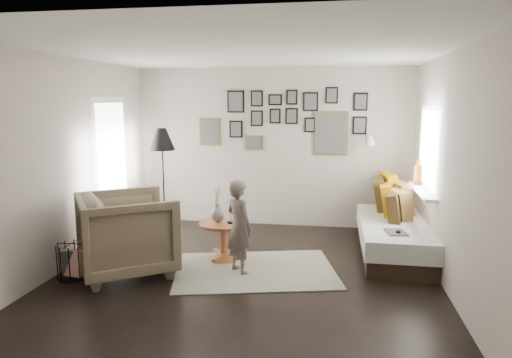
% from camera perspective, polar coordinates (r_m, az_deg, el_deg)
% --- Properties ---
extents(ground, '(4.80, 4.80, 0.00)m').
position_cam_1_polar(ground, '(5.53, -1.40, -12.18)').
color(ground, black).
rests_on(ground, ground).
extents(wall_back, '(4.50, 0.00, 4.50)m').
position_cam_1_polar(wall_back, '(7.54, 2.01, 3.93)').
color(wall_back, '#AFA499').
rests_on(wall_back, ground).
extents(wall_front, '(4.50, 0.00, 4.50)m').
position_cam_1_polar(wall_front, '(2.91, -10.47, -5.65)').
color(wall_front, '#AFA499').
rests_on(wall_front, ground).
extents(wall_left, '(0.00, 4.80, 4.80)m').
position_cam_1_polar(wall_left, '(6.03, -22.96, 1.69)').
color(wall_left, '#AFA499').
rests_on(wall_left, ground).
extents(wall_right, '(0.00, 4.80, 4.80)m').
position_cam_1_polar(wall_right, '(5.25, 23.42, 0.57)').
color(wall_right, '#AFA499').
rests_on(wall_right, ground).
extents(ceiling, '(4.80, 4.80, 0.00)m').
position_cam_1_polar(ceiling, '(5.16, -1.52, 15.70)').
color(ceiling, white).
rests_on(ceiling, wall_back).
extents(door_left, '(0.00, 2.14, 2.14)m').
position_cam_1_polar(door_left, '(7.09, -17.57, 1.07)').
color(door_left, white).
rests_on(door_left, wall_left).
extents(window_right, '(0.15, 1.32, 1.30)m').
position_cam_1_polar(window_right, '(6.59, 19.83, -0.73)').
color(window_right, white).
rests_on(window_right, wall_right).
extents(gallery_wall, '(2.74, 0.03, 1.08)m').
position_cam_1_polar(gallery_wall, '(7.46, 4.22, 7.26)').
color(gallery_wall, brown).
rests_on(gallery_wall, wall_back).
extents(wall_sconce, '(0.18, 0.36, 0.16)m').
position_cam_1_polar(wall_sconce, '(7.22, 14.07, 4.68)').
color(wall_sconce, white).
rests_on(wall_sconce, wall_back).
extents(rug, '(2.20, 1.77, 0.01)m').
position_cam_1_polar(rug, '(5.73, -0.11, -11.31)').
color(rug, silver).
rests_on(rug, ground).
extents(pedestal_table, '(0.63, 0.63, 0.50)m').
position_cam_1_polar(pedestal_table, '(6.06, -4.05, -7.88)').
color(pedestal_table, brown).
rests_on(pedestal_table, ground).
extents(vase, '(0.18, 0.18, 0.45)m').
position_cam_1_polar(vase, '(5.99, -4.80, -4.06)').
color(vase, black).
rests_on(vase, pedestal_table).
extents(candles, '(0.11, 0.11, 0.24)m').
position_cam_1_polar(candles, '(5.93, -3.06, -4.42)').
color(candles, black).
rests_on(candles, pedestal_table).
extents(daybed, '(0.89, 2.12, 1.01)m').
position_cam_1_polar(daybed, '(6.56, 16.75, -6.06)').
color(daybed, black).
rests_on(daybed, ground).
extents(magazine_on_daybed, '(0.28, 0.34, 0.02)m').
position_cam_1_polar(magazine_on_daybed, '(5.89, 17.09, -6.37)').
color(magazine_on_daybed, black).
rests_on(magazine_on_daybed, daybed).
extents(armchair, '(1.49, 1.48, 0.99)m').
position_cam_1_polar(armchair, '(5.72, -15.78, -6.57)').
color(armchair, brown).
rests_on(armchair, ground).
extents(armchair_cushion, '(0.62, 0.63, 0.20)m').
position_cam_1_polar(armchair_cushion, '(5.75, -15.29, -6.59)').
color(armchair_cushion, white).
rests_on(armchair_cushion, armchair).
extents(floor_lamp, '(0.39, 0.39, 1.66)m').
position_cam_1_polar(floor_lamp, '(7.06, -11.65, 4.39)').
color(floor_lamp, black).
rests_on(floor_lamp, ground).
extents(magazine_basket, '(0.35, 0.35, 0.42)m').
position_cam_1_polar(magazine_basket, '(5.85, -21.97, -9.49)').
color(magazine_basket, black).
rests_on(magazine_basket, ground).
extents(demijohn_large, '(0.34, 0.34, 0.51)m').
position_cam_1_polar(demijohn_large, '(5.92, 17.23, -9.10)').
color(demijohn_large, black).
rests_on(demijohn_large, ground).
extents(demijohn_small, '(0.30, 0.30, 0.46)m').
position_cam_1_polar(demijohn_small, '(5.85, 19.32, -9.68)').
color(demijohn_small, black).
rests_on(demijohn_small, ground).
extents(child, '(0.49, 0.49, 1.14)m').
position_cam_1_polar(child, '(5.50, -2.13, -5.98)').
color(child, '#5F534B').
rests_on(child, ground).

